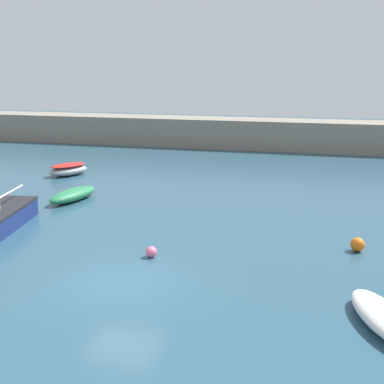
{
  "coord_description": "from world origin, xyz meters",
  "views": [
    {
      "loc": [
        6.66,
        -15.76,
        7.19
      ],
      "look_at": [
        -0.28,
        10.29,
        0.71
      ],
      "focal_mm": 50.0,
      "sensor_mm": 36.0,
      "label": 1
    }
  ],
  "objects": [
    {
      "name": "harbor_breakwater",
      "position": [
        0.0,
        30.6,
        1.25
      ],
      "size": [
        53.23,
        3.63,
        2.5
      ],
      "primitive_type": "cube",
      "color": "gray",
      "rests_on": "ground_plane"
    },
    {
      "name": "sailboat_short_mast",
      "position": [
        -7.53,
        4.15,
        0.47
      ],
      "size": [
        2.51,
        5.28,
        3.69
      ],
      "rotation": [
        0.0,
        0.0,
        4.89
      ],
      "color": "navy",
      "rests_on": "ground_plane"
    },
    {
      "name": "rowboat_blue_near",
      "position": [
        8.29,
        -1.09,
        0.28
      ],
      "size": [
        2.31,
        3.74,
        0.56
      ],
      "rotation": [
        0.0,
        0.0,
        5.06
      ],
      "color": "white",
      "rests_on": "ground_plane"
    },
    {
      "name": "mooring_buoy_pink",
      "position": [
        0.2,
        2.44,
        0.22
      ],
      "size": [
        0.44,
        0.44,
        0.44
      ],
      "primitive_type": "sphere",
      "color": "#EA668C",
      "rests_on": "ground_plane"
    },
    {
      "name": "mooring_buoy_orange",
      "position": [
        7.82,
        5.16,
        0.28
      ],
      "size": [
        0.56,
        0.56,
        0.56
      ],
      "primitive_type": "sphere",
      "color": "orange",
      "rests_on": "ground_plane"
    },
    {
      "name": "rowboat_white_midwater",
      "position": [
        -6.74,
        9.58,
        0.33
      ],
      "size": [
        1.87,
        3.72,
        0.66
      ],
      "rotation": [
        0.0,
        0.0,
        4.52
      ],
      "color": "#287A4C",
      "rests_on": "ground_plane"
    },
    {
      "name": "rowboat_with_red_cover",
      "position": [
        -10.18,
        15.62,
        0.4
      ],
      "size": [
        2.59,
        3.14,
        0.8
      ],
      "rotation": [
        0.0,
        0.0,
        4.22
      ],
      "color": "gray",
      "rests_on": "ground_plane"
    },
    {
      "name": "ground_plane",
      "position": [
        0.0,
        0.0,
        -0.1
      ],
      "size": [
        120.0,
        120.0,
        0.2
      ],
      "primitive_type": "cube",
      "color": "#284C60"
    }
  ]
}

